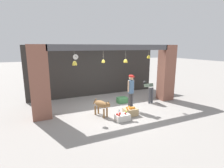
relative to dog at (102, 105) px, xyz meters
The scene contains 13 objects.
ground_plane 1.10m from the dog, 30.19° to the left, with size 60.00×60.00×0.00m, color gray.
shop_back_wall 3.42m from the dog, 74.82° to the left, with size 7.44×0.12×2.85m, color #2D2B28.
shop_pillar_left 2.53m from the dog, 160.09° to the left, with size 0.70×0.60×2.85m, color brown.
shop_pillar_right 4.12m from the dog, 11.51° to the left, with size 0.70×0.60×2.85m, color brown.
storefront_awning 2.46m from the dog, 36.00° to the left, with size 5.54×0.25×0.84m.
dog is the anchor object (origin of this frame).
shopkeeper 1.49m from the dog, ahead, with size 0.34×0.27×1.57m.
worker_stooping 2.95m from the dog, 15.00° to the left, with size 0.29×0.78×1.02m.
fruit_crate_oranges 1.21m from the dog, 20.79° to the right, with size 0.55×0.39×0.36m.
fruit_crate_apples 0.98m from the dog, 52.56° to the right, with size 0.55×0.35×0.32m.
produce_box_green 2.00m from the dog, 37.60° to the left, with size 0.49×0.38×0.27m, color #42844C.
water_bottle 0.78m from the dog, 29.20° to the right, with size 0.07×0.07×0.29m.
wall_clock 3.57m from the dog, 94.97° to the left, with size 0.30×0.03×0.30m.
Camera 1 is at (-3.24, -6.74, 2.76)m, focal length 28.00 mm.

